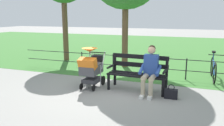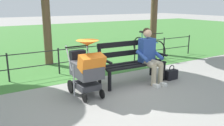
{
  "view_description": "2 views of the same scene",
  "coord_description": "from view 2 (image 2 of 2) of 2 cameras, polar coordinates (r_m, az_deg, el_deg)",
  "views": [
    {
      "loc": [
        -2.04,
        5.77,
        2.03
      ],
      "look_at": [
        0.09,
        -0.03,
        0.72
      ],
      "focal_mm": 36.09,
      "sensor_mm": 36.0,
      "label": 1
    },
    {
      "loc": [
        2.53,
        4.25,
        1.83
      ],
      "look_at": [
        0.08,
        0.22,
        0.63
      ],
      "focal_mm": 37.57,
      "sensor_mm": 36.0,
      "label": 2
    }
  ],
  "objects": [
    {
      "name": "ground_plane",
      "position": [
        5.27,
        -0.47,
        -5.99
      ],
      "size": [
        60.0,
        60.0,
        0.0
      ],
      "primitive_type": "plane",
      "color": "gray"
    },
    {
      "name": "grass_lawn",
      "position": [
        13.41,
        -20.23,
        5.63
      ],
      "size": [
        40.0,
        16.0,
        0.01
      ],
      "primitive_type": "cube",
      "color": "#3D7533",
      "rests_on": "ground"
    },
    {
      "name": "park_bench",
      "position": [
        5.55,
        4.64,
        0.69
      ],
      "size": [
        1.62,
        0.65,
        0.96
      ],
      "color": "black",
      "rests_on": "ground"
    },
    {
      "name": "person_on_bench",
      "position": [
        5.57,
        9.11,
        2.21
      ],
      "size": [
        0.54,
        0.74,
        1.28
      ],
      "color": "tan",
      "rests_on": "ground"
    },
    {
      "name": "stroller",
      "position": [
        4.66,
        -6.2,
        -1.14
      ],
      "size": [
        0.52,
        0.89,
        1.15
      ],
      "color": "black",
      "rests_on": "ground"
    },
    {
      "name": "handbag",
      "position": [
        5.96,
        14.26,
        -2.71
      ],
      "size": [
        0.32,
        0.14,
        0.37
      ],
      "color": "black",
      "rests_on": "ground"
    },
    {
      "name": "park_fence",
      "position": [
        6.73,
        -3.8,
        2.25
      ],
      "size": [
        8.72,
        0.04,
        0.7
      ],
      "color": "black",
      "rests_on": "ground"
    },
    {
      "name": "bicycle",
      "position": [
        8.21,
        8.76,
        3.87
      ],
      "size": [
        0.44,
        1.66,
        0.89
      ],
      "color": "black",
      "rests_on": "ground"
    }
  ]
}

